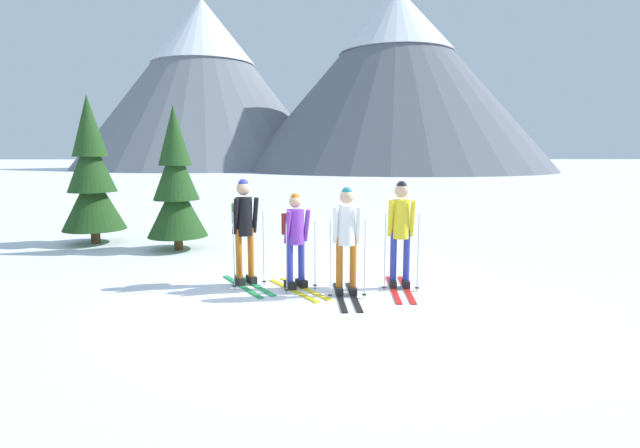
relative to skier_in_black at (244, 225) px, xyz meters
name	(u,v)px	position (x,y,z in m)	size (l,w,h in m)	color
ground_plane	(305,290)	(1.05, -0.37, -1.05)	(400.00, 400.00, 0.00)	white
skier_in_black	(244,225)	(0.00, 0.00, 0.00)	(1.06, 1.57, 1.84)	green
skier_in_purple	(295,236)	(0.88, -0.28, -0.15)	(1.07, 1.53, 1.62)	yellow
skier_in_white	(346,237)	(1.70, -0.72, -0.09)	(0.61, 1.59, 1.74)	black
skier_in_yellow	(400,228)	(2.64, -0.30, -0.02)	(0.61, 1.67, 1.81)	red
pine_tree_near	(92,177)	(-4.29, 4.07, 0.64)	(1.53, 1.53, 3.70)	#51381E
pine_tree_mid	(176,185)	(-1.96, 3.16, 0.49)	(1.39, 1.39, 3.36)	#51381E
mountain_ridge_distant	(300,80)	(0.40, 64.08, 11.78)	(68.79, 49.55, 25.41)	slate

